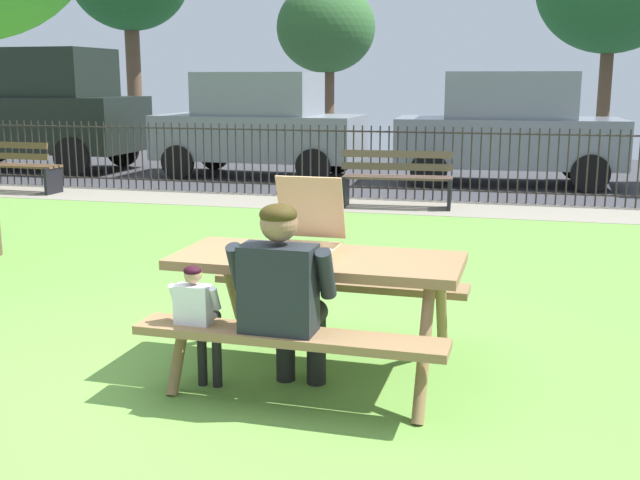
# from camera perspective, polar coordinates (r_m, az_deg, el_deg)

# --- Properties ---
(ground) EXTENTS (28.00, 11.98, 0.02)m
(ground) POSITION_cam_1_polar(r_m,az_deg,el_deg) (6.50, -2.94, -4.85)
(ground) COLOR #64963E
(cobblestone_walkway) EXTENTS (28.00, 1.40, 0.01)m
(cobblestone_walkway) POSITION_cam_1_polar(r_m,az_deg,el_deg) (11.54, 4.84, 2.52)
(cobblestone_walkway) COLOR gray
(street_asphalt) EXTENTS (28.00, 7.33, 0.01)m
(street_asphalt) POSITION_cam_1_polar(r_m,az_deg,el_deg) (15.82, 7.47, 4.98)
(street_asphalt) COLOR #38383D
(picnic_table_foreground) EXTENTS (1.83, 1.52, 0.79)m
(picnic_table_foreground) POSITION_cam_1_polar(r_m,az_deg,el_deg) (4.86, -0.20, -3.18)
(picnic_table_foreground) COLOR olive
(picnic_table_foreground) RESTS_ON ground
(pizza_box_open) EXTENTS (0.44, 0.53, 0.48)m
(pizza_box_open) POSITION_cam_1_polar(r_m,az_deg,el_deg) (4.87, -1.12, 0.35)
(pizza_box_open) COLOR tan
(pizza_box_open) RESTS_ON picnic_table_foreground
(pizza_slice_on_table) EXTENTS (0.24, 0.21, 0.02)m
(pizza_slice_on_table) POSITION_cam_1_polar(r_m,az_deg,el_deg) (5.05, -5.60, -0.55)
(pizza_slice_on_table) COLOR #F6DC68
(pizza_slice_on_table) RESTS_ON picnic_table_foreground
(adult_at_table) EXTENTS (0.61, 0.60, 1.19)m
(adult_at_table) POSITION_cam_1_polar(r_m,az_deg,el_deg) (4.39, -2.68, -4.00)
(adult_at_table) COLOR black
(adult_at_table) RESTS_ON ground
(child_at_table) EXTENTS (0.30, 0.29, 0.81)m
(child_at_table) POSITION_cam_1_polar(r_m,az_deg,el_deg) (4.60, -8.99, -5.52)
(child_at_table) COLOR black
(child_at_table) RESTS_ON ground
(iron_fence_streetside) EXTENTS (19.17, 0.03, 1.14)m
(iron_fence_streetside) POSITION_cam_1_polar(r_m,az_deg,el_deg) (12.14, 5.43, 5.76)
(iron_fence_streetside) COLOR #2D2823
(iron_fence_streetside) RESTS_ON ground
(park_bench_left) EXTENTS (1.61, 0.51, 0.85)m
(park_bench_left) POSITION_cam_1_polar(r_m,az_deg,el_deg) (13.81, -21.83, 5.02)
(park_bench_left) COLOR brown
(park_bench_left) RESTS_ON ground
(park_bench_center) EXTENTS (1.62, 0.56, 0.85)m
(park_bench_center) POSITION_cam_1_polar(r_m,az_deg,el_deg) (11.31, 5.73, 4.47)
(park_bench_center) COLOR brown
(park_bench_center) RESTS_ON ground
(parked_car_left) EXTENTS (4.72, 2.10, 2.46)m
(parked_car_left) POSITION_cam_1_polar(r_m,az_deg,el_deg) (17.27, -20.88, 9.25)
(parked_car_left) COLOR black
(parked_car_left) RESTS_ON ground
(parked_car_center) EXTENTS (3.94, 1.91, 1.98)m
(parked_car_center) POSITION_cam_1_polar(r_m,az_deg,el_deg) (14.98, -4.52, 8.57)
(parked_car_center) COLOR gray
(parked_car_center) RESTS_ON ground
(parked_car_right) EXTENTS (3.98, 2.00, 1.98)m
(parked_car_right) POSITION_cam_1_polar(r_m,az_deg,el_deg) (14.18, 13.77, 8.09)
(parked_car_right) COLOR gray
(parked_car_right) RESTS_ON ground
(far_tree_midleft) EXTENTS (2.72, 2.72, 4.46)m
(far_tree_midleft) POSITION_cam_1_polar(r_m,az_deg,el_deg) (21.93, 0.44, 15.30)
(far_tree_midleft) COLOR brown
(far_tree_midleft) RESTS_ON ground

